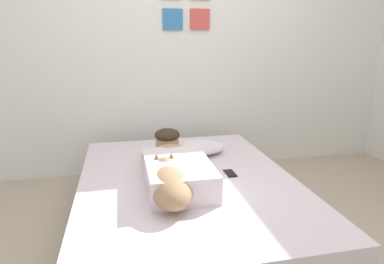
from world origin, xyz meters
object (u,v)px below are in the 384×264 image
(person_lying, at_px, (175,165))
(cell_phone, at_px, (230,173))
(dog, at_px, (170,184))
(coffee_cup, at_px, (185,150))
(bed, at_px, (187,204))
(pillow, at_px, (194,148))

(person_lying, bearing_deg, cell_phone, -0.02)
(dog, bearing_deg, coffee_cup, 72.68)
(dog, height_order, coffee_cup, dog)
(coffee_cup, bearing_deg, person_lying, -108.97)
(person_lying, xyz_separation_m, dog, (-0.08, -0.31, -0.00))
(person_lying, bearing_deg, bed, -4.34)
(person_lying, bearing_deg, dog, -104.65)
(coffee_cup, bearing_deg, bed, -99.26)
(dog, relative_size, coffee_cup, 4.60)
(person_lying, height_order, coffee_cup, person_lying)
(person_lying, relative_size, dog, 1.60)
(pillow, xyz_separation_m, cell_phone, (0.16, -0.48, -0.05))
(dog, xyz_separation_m, cell_phone, (0.49, 0.31, -0.10))
(cell_phone, bearing_deg, person_lying, 179.98)
(dog, bearing_deg, person_lying, 75.35)
(bed, height_order, person_lying, person_lying)
(coffee_cup, bearing_deg, pillow, -11.63)
(pillow, relative_size, cell_phone, 3.71)
(person_lying, distance_m, dog, 0.32)
(person_lying, bearing_deg, pillow, 62.76)
(dog, bearing_deg, pillow, 67.47)
(person_lying, xyz_separation_m, coffee_cup, (0.17, 0.50, -0.07))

